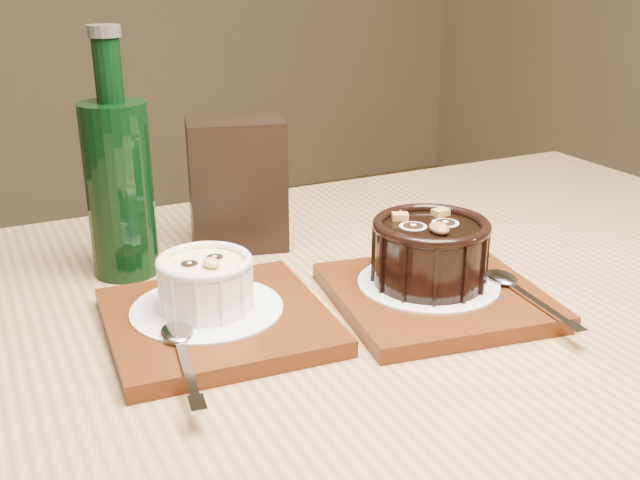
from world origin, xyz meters
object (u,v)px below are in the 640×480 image
Objects in this scene: tray_right at (436,296)px; condiment_stand at (237,185)px; tray_left at (218,321)px; green_bottle at (119,183)px; ramekin_white at (205,280)px; table at (344,419)px; ramekin_dark at (430,249)px.

condiment_stand is (-0.11, 0.22, 0.06)m from tray_right.
green_bottle is at bearing 103.16° from tray_left.
tray_left is 0.04m from ramekin_white.
ramekin_white is 0.16m from green_bottle.
ramekin_dark is at bearing 10.14° from table.
table is 0.15m from tray_left.
ramekin_dark is (0.20, -0.04, 0.01)m from ramekin_white.
green_bottle is (-0.13, 0.21, 0.18)m from table.
tray_right is at bearing -41.36° from green_bottle.
ramekin_white is at bearing -120.30° from condiment_stand.
green_bottle reaches higher than condiment_stand.
table is 15.06× the size of ramekin_white.
ramekin_dark is (0.10, 0.02, 0.14)m from table.
tray_left is 1.00× the size of tray_right.
green_bottle is at bearing 138.64° from tray_right.
ramekin_white is at bearing 164.43° from tray_right.
ramekin_white is (-0.10, 0.06, 0.13)m from table.
condiment_stand is at bearing 128.42° from ramekin_dark.
table is at bearing -176.83° from tray_right.
ramekin_white is at bearing -77.77° from green_bottle.
tray_left is 0.20m from condiment_stand.
tray_left is 0.75× the size of green_bottle.
condiment_stand is (0.09, 0.17, 0.06)m from tray_left.
ramekin_white is 0.45× the size of tray_right.
ramekin_white reaches higher than tray_left.
tray_right is 0.25m from condiment_stand.
condiment_stand reaches higher than ramekin_dark.
ramekin_white is 0.19m from condiment_stand.
tray_left is (-0.10, 0.05, 0.10)m from table.
table is at bearing -88.11° from condiment_stand.
condiment_stand is 0.13m from green_bottle.
ramekin_white is 0.20m from ramekin_dark.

